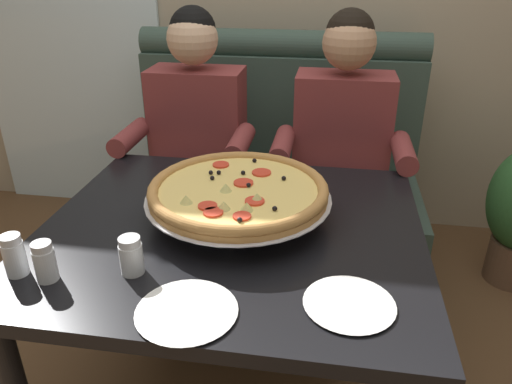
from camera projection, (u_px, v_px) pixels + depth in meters
booth_bench at (272, 190)px, 2.42m from camera, size 1.40×0.78×1.13m
dining_table at (232, 252)px, 1.46m from camera, size 1.10×0.98×0.74m
diner_left at (193, 147)px, 2.10m from camera, size 0.54×0.64×1.27m
diner_right at (341, 155)px, 2.01m from camera, size 0.54×0.64×1.27m
pizza at (238, 191)px, 1.43m from camera, size 0.55×0.55×0.12m
shaker_oregano at (45, 264)px, 1.17m from camera, size 0.05×0.05×0.10m
shaker_pepper_flakes at (131, 258)px, 1.20m from camera, size 0.06×0.06×0.10m
shaker_parmesan at (15, 258)px, 1.19m from camera, size 0.05×0.05×0.11m
plate_near_left at (349, 302)px, 1.10m from camera, size 0.21×0.21×0.02m
plate_near_right at (187, 309)px, 1.08m from camera, size 0.23×0.23×0.02m
patio_chair at (115, 97)px, 3.53m from camera, size 0.41×0.40×0.86m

